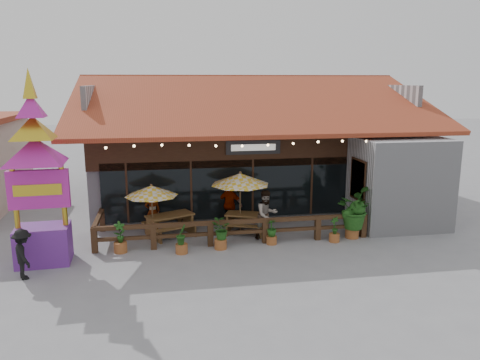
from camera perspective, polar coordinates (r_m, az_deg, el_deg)
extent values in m
plane|color=gray|center=(17.85, 4.28, -6.99)|extent=(100.00, 100.00, 0.00)
cube|color=#B9B9BE|center=(24.03, 0.34, 2.91)|extent=(14.00, 10.00, 4.00)
cube|color=#351F10|center=(18.65, -1.48, 3.99)|extent=(11.00, 0.16, 1.60)
cube|color=black|center=(18.95, -1.44, -1.11)|extent=(10.00, 0.12, 2.40)
cube|color=#EFA76B|center=(19.14, -1.53, -0.98)|extent=(9.80, 0.05, 2.20)
cube|color=#B9B9BE|center=(19.84, 18.78, -0.27)|extent=(3.50, 2.70, 3.60)
cube|color=red|center=(18.87, 14.20, 0.02)|extent=(0.06, 1.20, 1.50)
cube|color=#351F10|center=(18.87, 14.17, 0.02)|extent=(0.04, 1.34, 1.64)
cube|color=#9B3A23|center=(20.31, 2.10, 9.46)|extent=(15.50, 7.05, 2.37)
cube|color=#9B3A23|center=(27.19, -0.95, 10.11)|extent=(15.50, 7.05, 2.37)
cube|color=#9B3A23|center=(23.73, 0.36, 12.54)|extent=(15.50, 0.30, 0.12)
cube|color=#B9B9BE|center=(23.56, -16.87, 8.83)|extent=(0.20, 9.00, 1.80)
cube|color=#B9B9BE|center=(25.90, 15.99, 9.12)|extent=(0.20, 9.00, 1.80)
cube|color=black|center=(18.70, 1.62, 4.01)|extent=(2.20, 0.10, 0.55)
cube|color=silver|center=(18.65, 1.65, 3.99)|extent=(1.80, 0.02, 0.25)
cube|color=#351F10|center=(18.77, -13.60, -1.58)|extent=(0.08, 0.08, 2.40)
cube|color=#351F10|center=(18.76, -5.96, -1.31)|extent=(0.08, 0.08, 2.40)
cube|color=#351F10|center=(19.07, 1.55, -1.03)|extent=(0.08, 0.08, 2.40)
cube|color=#351F10|center=(19.70, 8.70, -0.74)|extent=(0.08, 0.08, 2.40)
sphere|color=#FFCD8C|center=(16.70, -16.04, 3.80)|extent=(0.09, 0.09, 0.09)
sphere|color=#FFCD8C|center=(16.62, -12.79, 4.06)|extent=(0.09, 0.09, 0.09)
sphere|color=#FFCD8C|center=(16.59, -9.51, 4.22)|extent=(0.09, 0.09, 0.09)
sphere|color=#FFCD8C|center=(16.62, -6.22, 4.23)|extent=(0.09, 0.09, 0.09)
sphere|color=#FFCD8C|center=(16.71, -2.96, 4.18)|extent=(0.09, 0.09, 0.09)
sphere|color=#FFCD8C|center=(16.85, 0.26, 4.17)|extent=(0.09, 0.09, 0.09)
sphere|color=#FFCD8C|center=(17.04, 3.42, 4.27)|extent=(0.09, 0.09, 0.09)
sphere|color=#FFCD8C|center=(17.27, 6.50, 4.45)|extent=(0.09, 0.09, 0.09)
sphere|color=#FFCD8C|center=(17.55, 9.49, 4.61)|extent=(0.09, 0.09, 0.09)
sphere|color=#FFCD8C|center=(17.89, 12.38, 4.66)|extent=(0.09, 0.09, 0.09)
sphere|color=#FFCD8C|center=(18.27, 15.15, 4.58)|extent=(0.09, 0.09, 0.09)
cube|color=#432818|center=(16.91, -17.34, -7.01)|extent=(0.20, 0.20, 0.90)
cube|color=#432818|center=(16.74, -10.50, -6.84)|extent=(0.20, 0.20, 0.90)
cube|color=#432818|center=(16.82, -3.63, -6.56)|extent=(0.20, 0.20, 0.90)
cube|color=#432818|center=(17.13, 3.08, -6.21)|extent=(0.20, 0.20, 0.90)
cube|color=#432818|center=(17.66, 9.45, -5.79)|extent=(0.20, 0.20, 0.90)
cube|color=#432818|center=(18.32, 14.80, -5.39)|extent=(0.20, 0.20, 0.90)
cube|color=#432818|center=(16.81, -0.58, -5.12)|extent=(9.80, 0.16, 0.14)
cube|color=#432818|center=(16.93, -0.58, -6.41)|extent=(9.80, 0.12, 0.12)
cube|color=#432818|center=(17.97, -16.91, -4.52)|extent=(0.16, 2.50, 0.14)
cube|color=#432818|center=(19.18, -16.43, -4.70)|extent=(0.20, 0.20, 0.90)
cylinder|color=brown|center=(17.70, -10.64, -3.99)|extent=(0.05, 0.05, 1.97)
cone|color=gold|center=(17.49, -10.75, -1.29)|extent=(2.14, 2.14, 0.39)
sphere|color=brown|center=(17.44, -10.77, -0.61)|extent=(0.09, 0.09, 0.09)
cylinder|color=black|center=(17.99, -10.52, -6.93)|extent=(0.38, 0.38, 0.05)
cylinder|color=brown|center=(18.08, 0.03, -2.94)|extent=(0.06, 0.06, 2.28)
cone|color=gold|center=(17.85, 0.03, 0.13)|extent=(2.52, 2.52, 0.45)
sphere|color=brown|center=(17.80, 0.03, 0.91)|extent=(0.10, 0.10, 0.10)
cylinder|color=black|center=(18.39, 0.03, -6.28)|extent=(0.44, 0.44, 0.06)
cube|color=brown|center=(17.97, -8.55, -4.28)|extent=(1.92, 1.46, 0.07)
cube|color=brown|center=(17.79, -10.72, -5.87)|extent=(0.39, 0.73, 0.80)
cube|color=brown|center=(18.41, -6.37, -5.12)|extent=(0.39, 0.73, 0.80)
cube|color=brown|center=(17.55, -7.67, -5.76)|extent=(1.71, 0.99, 0.05)
cube|color=brown|center=(18.58, -9.31, -4.80)|extent=(1.71, 0.99, 0.05)
cube|color=brown|center=(18.14, 0.80, -4.20)|extent=(1.76, 1.27, 0.06)
cube|color=brown|center=(18.38, -1.36, -5.19)|extent=(0.32, 0.68, 0.74)
cube|color=brown|center=(18.14, 2.98, -5.43)|extent=(0.32, 0.68, 0.74)
cube|color=brown|center=(17.71, 0.48, -5.61)|extent=(1.59, 0.83, 0.05)
cube|color=brown|center=(18.74, 1.10, -4.62)|extent=(1.59, 0.83, 0.05)
cube|color=#632588|center=(16.52, -22.80, -7.27)|extent=(1.70, 1.32, 1.23)
cube|color=#B32194|center=(16.04, -23.33, -1.03)|extent=(1.85, 0.36, 1.23)
cube|color=gold|center=(15.90, -23.45, -1.14)|extent=(1.43, 0.11, 0.36)
cylinder|color=gold|center=(16.27, -25.72, -1.80)|extent=(0.16, 0.16, 2.05)
cylinder|color=gold|center=(15.92, -20.77, -1.66)|extent=(0.16, 0.16, 2.05)
pyramid|color=#B32194|center=(15.78, -23.82, 4.78)|extent=(2.59, 2.59, 0.82)
pyramid|color=gold|center=(15.72, -24.03, 7.18)|extent=(1.83, 1.83, 0.72)
pyramid|color=#B32194|center=(15.69, -24.24, 9.60)|extent=(1.19, 1.19, 0.72)
pyramid|color=gold|center=(15.69, -24.48, 12.39)|extent=(0.54, 0.54, 0.92)
cylinder|color=brown|center=(18.22, 13.48, -6.28)|extent=(0.51, 0.51, 0.37)
imported|color=#235719|center=(17.95, 13.63, -3.38)|extent=(1.60, 1.71, 1.53)
sphere|color=#235719|center=(18.00, 14.06, -4.32)|extent=(0.51, 0.51, 0.51)
sphere|color=#235719|center=(18.05, 13.16, -3.67)|extent=(0.44, 0.44, 0.44)
imported|color=#351F10|center=(18.54, -10.61, -3.80)|extent=(0.66, 0.49, 1.63)
imported|color=#351F10|center=(17.43, 3.25, -4.24)|extent=(1.08, 0.96, 1.86)
imported|color=#351F10|center=(18.88, -1.22, -3.01)|extent=(1.13, 0.97, 1.82)
imported|color=black|center=(15.43, -24.93, -8.21)|extent=(0.95, 1.14, 1.53)
cylinder|color=brown|center=(16.78, -14.35, -7.96)|extent=(0.45, 0.45, 0.36)
imported|color=#235719|center=(16.60, -14.45, -6.16)|extent=(0.46, 0.38, 0.74)
cylinder|color=brown|center=(16.30, -7.13, -8.30)|extent=(0.42, 0.42, 0.33)
imported|color=#235719|center=(16.13, -7.17, -6.60)|extent=(0.46, 0.48, 0.69)
cylinder|color=brown|center=(16.61, -2.39, -7.80)|extent=(0.44, 0.44, 0.35)
imported|color=#235719|center=(16.43, -2.40, -6.04)|extent=(0.81, 0.76, 0.72)
cylinder|color=brown|center=(17.09, 3.87, -7.32)|extent=(0.38, 0.38, 0.30)
imported|color=#235719|center=(16.95, 3.90, -5.84)|extent=(0.44, 0.44, 0.62)
cylinder|color=brown|center=(17.64, 11.41, -6.90)|extent=(0.39, 0.39, 0.31)
imported|color=#235719|center=(17.49, 11.48, -5.43)|extent=(0.32, 0.39, 0.64)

